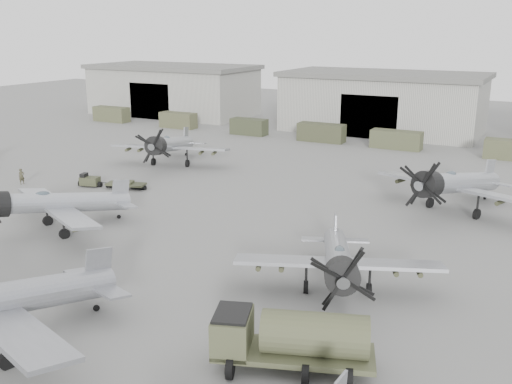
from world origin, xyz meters
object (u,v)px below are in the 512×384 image
aircraft_mid_1 (52,204)px  aircraft_far_0 (169,145)px  aircraft_far_1 (454,184)px  ground_crew (22,176)px  aircraft_mid_2 (339,260)px  fuel_tanker (291,336)px  tug_trailer (103,182)px

aircraft_mid_1 → aircraft_far_0: bearing=127.8°
aircraft_far_1 → aircraft_far_0: bearing=-165.9°
aircraft_far_0 → ground_crew: bearing=-138.8°
aircraft_mid_1 → aircraft_mid_2: 22.55m
aircraft_far_1 → fuel_tanker: size_ratio=1.83×
aircraft_far_0 → aircraft_far_1: bearing=-21.6°
fuel_tanker → aircraft_far_0: bearing=114.3°
aircraft_mid_1 → tug_trailer: (-5.51, 11.38, -1.74)m
aircraft_mid_2 → aircraft_far_1: (3.12, 18.77, 0.36)m
aircraft_far_0 → tug_trailer: bearing=-108.6°
aircraft_mid_2 → fuel_tanker: 8.02m
aircraft_far_1 → fuel_tanker: (-2.42, -26.74, -0.94)m
aircraft_far_1 → ground_crew: size_ratio=8.85×
aircraft_far_1 → fuel_tanker: bearing=-75.9°
aircraft_mid_2 → aircraft_far_1: size_ratio=0.85×
aircraft_mid_1 → aircraft_mid_2: size_ratio=1.02×
aircraft_mid_2 → aircraft_far_1: bearing=58.1°
aircraft_mid_1 → fuel_tanker: bearing=5.6°
aircraft_mid_2 → fuel_tanker: (0.70, -7.96, -0.59)m
aircraft_mid_1 → tug_trailer: size_ratio=1.81×
fuel_tanker → aircraft_mid_1: bearing=141.6°
aircraft_far_0 → tug_trailer: size_ratio=2.00×
aircraft_mid_2 → aircraft_far_0: 35.08m
aircraft_far_0 → fuel_tanker: 40.96m
aircraft_mid_2 → aircraft_far_0: size_ratio=0.89×
aircraft_far_0 → aircraft_far_1: size_ratio=0.96×
aircraft_far_0 → aircraft_mid_1: bearing=-93.1°
aircraft_far_0 → tug_trailer: aircraft_far_0 is taller
fuel_tanker → ground_crew: bearing=136.3°
aircraft_far_1 → ground_crew: (-39.08, -10.30, -1.75)m
fuel_tanker → ground_crew: size_ratio=4.83×
aircraft_mid_1 → aircraft_far_0: (-5.11, 21.57, 0.17)m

